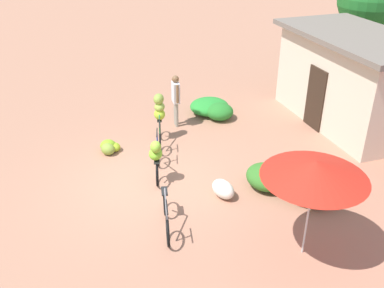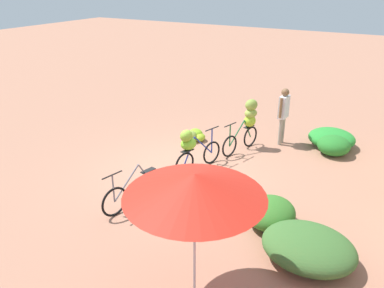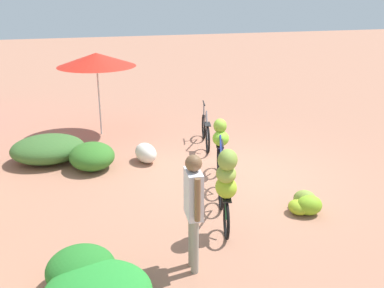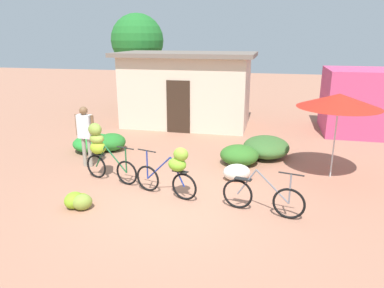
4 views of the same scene
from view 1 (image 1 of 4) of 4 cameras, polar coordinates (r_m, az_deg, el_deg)
ground_plane at (r=11.47m, az=-5.79°, el=-5.07°), size 60.00×60.00×0.00m
building_low at (r=15.00m, az=20.25°, el=8.00°), size 5.47×3.02×2.96m
hedge_bush_front_left at (r=15.18m, az=2.29°, el=4.96°), size 1.28×1.35×0.53m
hedge_bush_front_right at (r=14.76m, az=3.67°, el=4.28°), size 0.91×0.92×0.55m
hedge_bush_mid at (r=11.28m, az=9.69°, el=-4.28°), size 1.11×0.99×0.58m
hedge_bush_by_door at (r=11.20m, az=15.73°, el=-5.19°), size 1.40×1.66×0.60m
market_umbrella at (r=8.43m, az=15.89°, el=-3.22°), size 2.06×2.06×2.21m
bicycle_leftmost at (r=13.12m, az=-4.30°, el=3.87°), size 1.57×0.56×1.48m
bicycle_near_pile at (r=11.23m, az=-4.71°, el=-1.55°), size 1.60×0.60×1.23m
bicycle_center_loaded at (r=9.73m, az=-3.43°, el=-9.25°), size 1.72×0.42×0.99m
banana_pile_on_ground at (r=12.97m, az=-10.80°, el=-0.40°), size 0.70×0.68×0.35m
produce_sack at (r=10.81m, az=4.11°, el=-5.92°), size 0.79×0.60×0.44m
person_vendor at (r=13.98m, az=-2.15°, el=6.41°), size 0.58×0.23×1.73m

